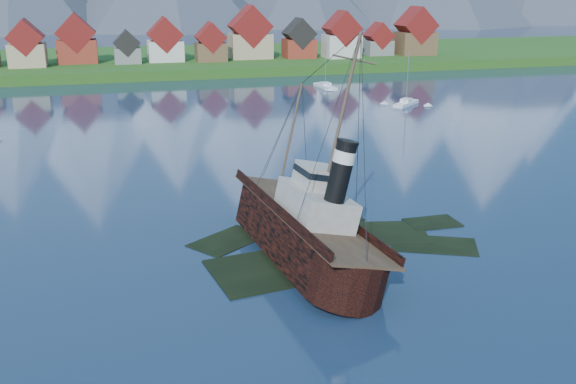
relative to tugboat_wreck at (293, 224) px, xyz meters
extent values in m
plane|color=#172942|center=(2.94, -1.36, -3.05)|extent=(1400.00, 1400.00, 0.00)
cube|color=black|center=(-0.06, -3.36, -3.37)|extent=(19.08, 11.42, 1.00)
cube|color=black|center=(8.94, 2.64, -3.43)|extent=(15.15, 9.76, 1.00)
cube|color=black|center=(4.94, 7.64, -3.33)|extent=(11.45, 9.06, 1.00)
cube|color=black|center=(14.94, -2.36, -3.47)|extent=(10.27, 8.34, 1.00)
cube|color=black|center=(-6.06, 4.64, -3.45)|extent=(9.42, 8.68, 1.00)
cube|color=black|center=(17.94, 3.64, -3.40)|extent=(6.00, 4.00, 1.00)
cube|color=#164413|center=(2.94, 168.64, -3.05)|extent=(600.00, 80.00, 3.20)
cube|color=#3F3D38|center=(2.94, 130.64, -3.05)|extent=(600.00, 2.50, 2.00)
cube|color=tan|center=(-40.06, 148.64, 3.35)|extent=(10.50, 9.00, 6.80)
cube|color=maroon|center=(-40.06, 148.64, 8.64)|extent=(10.69, 9.18, 10.69)
cube|color=maroon|center=(-26.06, 154.64, 3.55)|extent=(12.00, 8.50, 7.20)
cube|color=maroon|center=(-26.06, 154.64, 9.31)|extent=(12.22, 8.67, 12.22)
cube|color=slate|center=(-11.06, 149.64, 2.35)|extent=(8.00, 7.00, 4.80)
cube|color=black|center=(-11.06, 149.64, 6.19)|extent=(8.15, 7.14, 8.15)
cube|color=beige|center=(0.94, 152.64, 3.15)|extent=(11.00, 9.50, 6.40)
cube|color=maroon|center=(0.94, 152.64, 8.33)|extent=(11.20, 9.69, 11.20)
cube|color=brown|center=(14.94, 148.64, 2.85)|extent=(9.50, 8.00, 5.80)
cube|color=maroon|center=(14.94, 148.64, 7.46)|extent=(9.67, 8.16, 9.67)
cube|color=tan|center=(28.94, 153.64, 3.95)|extent=(13.50, 10.00, 8.00)
cube|color=maroon|center=(28.94, 153.64, 10.38)|extent=(13.75, 10.20, 13.75)
cube|color=maroon|center=(44.94, 150.64, 3.05)|extent=(10.00, 8.50, 6.20)
cube|color=black|center=(44.94, 150.64, 7.95)|extent=(10.18, 8.67, 10.18)
cube|color=beige|center=(58.94, 147.64, 3.70)|extent=(11.50, 9.00, 7.50)
cube|color=maroon|center=(58.94, 147.64, 9.52)|extent=(11.71, 9.18, 11.71)
cube|color=slate|center=(73.94, 151.64, 2.45)|extent=(9.00, 7.50, 5.00)
cube|color=maroon|center=(73.94, 151.64, 6.57)|extent=(9.16, 7.65, 9.16)
cube|color=brown|center=(86.94, 149.64, 3.85)|extent=(12.50, 10.00, 7.80)
cube|color=maroon|center=(86.94, 149.64, 10.00)|extent=(12.73, 10.20, 12.73)
cube|color=black|center=(0.00, -1.53, -0.77)|extent=(7.11, 20.49, 4.27)
cone|color=black|center=(0.00, 11.77, -0.77)|extent=(7.11, 7.11, 7.11)
cylinder|color=black|center=(0.00, -11.77, -0.77)|extent=(7.11, 7.11, 4.27)
cube|color=#4C3826|center=(0.00, -1.53, 1.47)|extent=(6.97, 27.03, 0.25)
cube|color=black|center=(-3.41, -1.53, 1.93)|extent=(0.20, 26.18, 0.91)
cube|color=black|center=(3.41, -1.53, 1.93)|extent=(0.20, 26.18, 0.91)
cube|color=#ADA89E|center=(0.00, -3.05, 3.00)|extent=(5.28, 8.64, 3.05)
cube|color=#ADA89E|center=(0.00, -2.03, 5.64)|extent=(3.66, 4.06, 2.24)
cylinder|color=black|center=(0.00, -6.40, 7.36)|extent=(1.93, 1.93, 5.69)
cylinder|color=silver|center=(0.00, -6.40, 8.79)|extent=(2.03, 2.03, 1.12)
cylinder|color=#473828|center=(0.00, 6.60, 7.67)|extent=(0.28, 0.28, 12.19)
cylinder|color=#473828|center=(0.00, -4.07, 13.36)|extent=(0.33, 0.33, 13.21)
cube|color=white|center=(48.34, 74.68, -2.94)|extent=(8.60, 7.94, 1.32)
cube|color=white|center=(48.34, 74.68, -1.89)|extent=(3.33, 3.28, 0.77)
cylinder|color=gray|center=(48.34, 74.68, 3.46)|extent=(0.15, 0.15, 11.47)
cube|color=white|center=(38.68, 104.29, -2.94)|extent=(3.43, 10.87, 1.28)
cube|color=white|center=(38.68, 104.29, -1.93)|extent=(2.56, 3.16, 0.75)
cylinder|color=gray|center=(38.68, 104.29, 3.27)|extent=(0.15, 0.15, 11.13)
camera|label=1|loc=(-16.96, -59.30, 23.49)|focal=40.00mm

